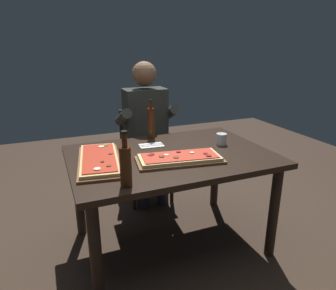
# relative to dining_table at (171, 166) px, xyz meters

# --- Properties ---
(ground_plane) EXTENTS (6.40, 6.40, 0.00)m
(ground_plane) POSITION_rel_dining_table_xyz_m (0.00, 0.00, -0.64)
(ground_plane) COLOR #38281E
(dining_table) EXTENTS (1.40, 0.96, 0.74)m
(dining_table) POSITION_rel_dining_table_xyz_m (0.00, 0.00, 0.00)
(dining_table) COLOR black
(dining_table) RESTS_ON ground_plane
(pizza_rectangular_front) EXTENTS (0.60, 0.33, 0.05)m
(pizza_rectangular_front) POSITION_rel_dining_table_xyz_m (-0.00, -0.15, 0.12)
(pizza_rectangular_front) COLOR brown
(pizza_rectangular_front) RESTS_ON dining_table
(pizza_rectangular_left) EXTENTS (0.35, 0.65, 0.05)m
(pizza_rectangular_left) POSITION_rel_dining_table_xyz_m (-0.50, 0.02, 0.11)
(pizza_rectangular_left) COLOR brown
(pizza_rectangular_left) RESTS_ON dining_table
(wine_bottle_dark) EXTENTS (0.07, 0.07, 0.31)m
(wine_bottle_dark) POSITION_rel_dining_table_xyz_m (-0.42, -0.37, 0.22)
(wine_bottle_dark) COLOR #47230F
(wine_bottle_dark) RESTS_ON dining_table
(oil_bottle_amber) EXTENTS (0.06, 0.06, 0.31)m
(oil_bottle_amber) POSITION_rel_dining_table_xyz_m (-0.00, 0.41, 0.22)
(oil_bottle_amber) COLOR #47230F
(oil_bottle_amber) RESTS_ON dining_table
(tumbler_near_camera) EXTENTS (0.08, 0.08, 0.09)m
(tumbler_near_camera) POSITION_rel_dining_table_xyz_m (0.44, 0.05, 0.13)
(tumbler_near_camera) COLOR silver
(tumbler_near_camera) RESTS_ON dining_table
(napkin_cutlery_set) EXTENTS (0.19, 0.12, 0.01)m
(napkin_cutlery_set) POSITION_rel_dining_table_xyz_m (-0.07, 0.21, 0.10)
(napkin_cutlery_set) COLOR white
(napkin_cutlery_set) RESTS_ON dining_table
(diner_chair) EXTENTS (0.44, 0.44, 0.87)m
(diner_chair) POSITION_rel_dining_table_xyz_m (0.07, 0.86, -0.16)
(diner_chair) COLOR black
(diner_chair) RESTS_ON ground_plane
(seated_diner) EXTENTS (0.53, 0.41, 1.33)m
(seated_diner) POSITION_rel_dining_table_xyz_m (0.07, 0.74, 0.10)
(seated_diner) COLOR #23232D
(seated_diner) RESTS_ON ground_plane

